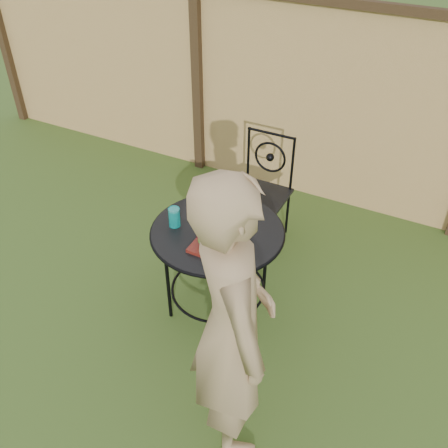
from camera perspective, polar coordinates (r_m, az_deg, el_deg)
name	(u,v)px	position (r m, az deg, el deg)	size (l,w,h in m)	color
ground	(211,351)	(3.58, -1.48, -14.27)	(60.00, 60.00, 0.00)	#244516
fence	(327,106)	(4.66, 11.66, 13.08)	(8.00, 0.12, 1.90)	#ECBE74
patio_table	(218,246)	(3.47, -0.74, -2.49)	(0.92, 0.92, 0.72)	black
patio_chair	(262,188)	(4.22, 4.31, 4.14)	(0.46, 0.46, 0.95)	black
diner	(232,326)	(2.53, 0.93, -11.63)	(0.66, 0.43, 1.80)	#9F815B
salad_plate	(214,245)	(3.24, -1.12, -2.44)	(0.27, 0.27, 0.02)	#520B13
salad	(214,239)	(3.20, -1.13, -1.73)	(0.21, 0.21, 0.08)	#235614
fork	(215,223)	(3.12, -0.99, 0.07)	(0.01, 0.01, 0.18)	silver
drinking_glass	(174,217)	(3.40, -5.70, 0.79)	(0.08, 0.08, 0.14)	#0B8681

